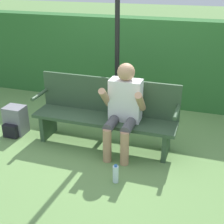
{
  "coord_description": "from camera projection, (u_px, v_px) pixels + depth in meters",
  "views": [
    {
      "loc": [
        1.3,
        -3.59,
        2.25
      ],
      "look_at": [
        0.15,
        -0.1,
        0.57
      ],
      "focal_mm": 50.0,
      "sensor_mm": 36.0,
      "label": 1
    }
  ],
  "objects": [
    {
      "name": "ground_plane",
      "position": [
        104.0,
        145.0,
        4.4
      ],
      "size": [
        40.0,
        40.0,
        0.0
      ],
      "primitive_type": "plane",
      "color": "#668E4C"
    },
    {
      "name": "hedge_back",
      "position": [
        136.0,
        61.0,
        5.6
      ],
      "size": [
        12.0,
        0.39,
        1.52
      ],
      "color": "#2D662D",
      "rests_on": "ground"
    },
    {
      "name": "park_bench",
      "position": [
        106.0,
        113.0,
        4.27
      ],
      "size": [
        1.97,
        0.45,
        0.92
      ],
      "color": "#334C33",
      "rests_on": "ground"
    },
    {
      "name": "person_seated",
      "position": [
        124.0,
        106.0,
        4.01
      ],
      "size": [
        0.55,
        0.58,
        1.19
      ],
      "color": "silver",
      "rests_on": "ground"
    },
    {
      "name": "backpack",
      "position": [
        15.0,
        121.0,
        4.64
      ],
      "size": [
        0.29,
        0.33,
        0.43
      ],
      "color": "slate",
      "rests_on": "ground"
    },
    {
      "name": "water_bottle",
      "position": [
        116.0,
        174.0,
        3.59
      ],
      "size": [
        0.07,
        0.07,
        0.23
      ],
      "color": "silver",
      "rests_on": "ground"
    },
    {
      "name": "signpost",
      "position": [
        117.0,
        26.0,
        4.41
      ],
      "size": [
        0.39,
        0.09,
        2.74
      ],
      "color": "black",
      "rests_on": "ground"
    }
  ]
}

